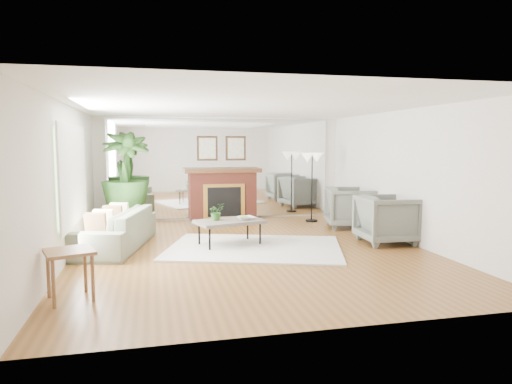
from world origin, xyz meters
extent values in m
plane|color=brown|center=(0.00, 0.00, 0.00)|extent=(7.00, 7.00, 0.00)
cube|color=silver|center=(-2.99, 0.00, 1.25)|extent=(0.02, 7.00, 2.50)
cube|color=silver|center=(2.99, 0.00, 1.25)|extent=(0.02, 7.00, 2.50)
cube|color=silver|center=(0.00, 3.49, 1.25)|extent=(6.00, 0.02, 2.50)
cube|color=silver|center=(0.00, 3.47, 1.25)|extent=(5.40, 0.04, 2.40)
cube|color=#B2E09E|center=(-2.96, 0.40, 1.35)|extent=(0.04, 2.40, 1.50)
cube|color=maroon|center=(0.00, 3.28, 0.60)|extent=(1.60, 0.40, 1.20)
cube|color=gold|center=(0.00, 3.07, 0.48)|extent=(1.00, 0.04, 0.85)
cube|color=black|center=(0.00, 3.05, 0.48)|extent=(0.80, 0.04, 0.70)
cube|color=#675E51|center=(0.00, 2.93, 0.01)|extent=(1.70, 0.55, 0.03)
cube|color=#482C17|center=(0.00, 3.26, 1.22)|extent=(1.85, 0.46, 0.10)
cube|color=black|center=(-0.35, 3.43, 1.75)|extent=(0.50, 0.04, 0.60)
cube|color=black|center=(0.35, 3.43, 1.75)|extent=(0.50, 0.04, 0.60)
cube|color=silver|center=(0.08, 0.13, 0.02)|extent=(3.53, 2.99, 0.03)
cube|color=#675E51|center=(-0.31, 0.46, 0.45)|extent=(1.33, 0.99, 0.06)
cylinder|color=black|center=(-0.73, 0.08, 0.21)|extent=(0.04, 0.04, 0.42)
cylinder|color=black|center=(0.23, 0.35, 0.21)|extent=(0.04, 0.04, 0.42)
cylinder|color=black|center=(-0.86, 0.56, 0.21)|extent=(0.04, 0.04, 0.42)
cylinder|color=black|center=(0.10, 0.83, 0.21)|extent=(0.04, 0.04, 0.42)
imported|color=gray|center=(-2.33, 0.75, 0.34)|extent=(1.43, 2.49, 0.68)
imported|color=slate|center=(2.60, 1.70, 0.45)|extent=(1.19, 1.17, 0.90)
imported|color=slate|center=(2.60, 0.03, 0.45)|extent=(1.04, 1.01, 0.91)
cube|color=brown|center=(-2.65, -1.99, 0.59)|extent=(0.67, 0.67, 0.04)
cylinder|color=brown|center=(-2.78, -2.26, 0.29)|extent=(0.04, 0.04, 0.58)
cylinder|color=brown|center=(-2.38, -2.12, 0.29)|extent=(0.04, 0.04, 0.58)
cylinder|color=brown|center=(-2.92, -1.85, 0.29)|extent=(0.04, 0.04, 0.58)
cylinder|color=brown|center=(-2.52, -1.72, 0.29)|extent=(0.04, 0.04, 0.58)
cylinder|color=black|center=(-2.24, 2.71, 0.22)|extent=(0.62, 0.62, 0.44)
imported|color=#326123|center=(-2.24, 2.71, 1.22)|extent=(1.22, 1.22, 1.82)
cylinder|color=black|center=(2.05, 2.64, 0.02)|extent=(0.28, 0.28, 0.04)
cylinder|color=black|center=(2.05, 2.64, 0.79)|extent=(0.03, 0.03, 1.59)
cone|color=white|center=(1.93, 2.64, 1.54)|extent=(0.30, 0.30, 0.22)
cone|color=white|center=(2.17, 2.64, 1.54)|extent=(0.30, 0.30, 0.22)
imported|color=#326123|center=(-0.55, 0.51, 0.63)|extent=(0.35, 0.32, 0.32)
imported|color=brown|center=(-0.06, 0.43, 0.51)|extent=(0.27, 0.27, 0.06)
imported|color=brown|center=(-0.06, 0.60, 0.49)|extent=(0.29, 0.36, 0.02)
camera|label=1|loc=(-1.68, -7.63, 1.85)|focal=32.00mm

